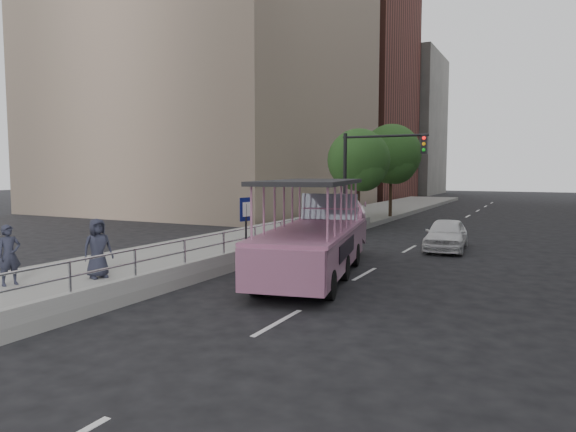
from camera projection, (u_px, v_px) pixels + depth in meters
The scene contains 14 objects.
ground at pixel (280, 298), 13.50m from camera, with size 160.00×160.00×0.00m, color black.
sidewalk at pixel (271, 237), 24.96m from camera, with size 5.50×80.00×0.30m, color gray.
kerb_wall at pixel (224, 259), 16.64m from camera, with size 0.24×30.00×0.36m, color #A8A8A2.
guardrail at pixel (223, 239), 16.58m from camera, with size 0.07×22.00×0.71m.
duck_boat at pixel (319, 238), 16.80m from camera, with size 4.04×9.45×3.06m.
car at pixel (446, 234), 21.57m from camera, with size 1.58×3.92×1.34m, color white.
pedestrian_near at pixel (9, 255), 13.56m from camera, with size 0.59×0.39×1.62m, color #272939.
pedestrian_far at pixel (98, 248), 14.51m from camera, with size 0.83×0.54×1.69m, color #272939.
parking_sign at pixel (246, 223), 17.33m from camera, with size 0.15×0.54×2.44m.
traffic_signal at pixel (368, 168), 25.07m from camera, with size 4.20×0.32×5.20m.
street_tree_near at pixel (360, 162), 28.81m from camera, with size 3.52×3.52×5.72m.
street_tree_far at pixel (392, 156), 34.01m from camera, with size 3.97×3.97×6.45m.
midrise_brick at pixel (332, 92), 63.13m from camera, with size 18.00×16.00×26.00m, color brown.
midrise_stone_b at pixel (384, 126), 76.71m from camera, with size 16.00×14.00×20.00m, color gray.
Camera 1 is at (6.18, -11.74, 3.32)m, focal length 32.00 mm.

